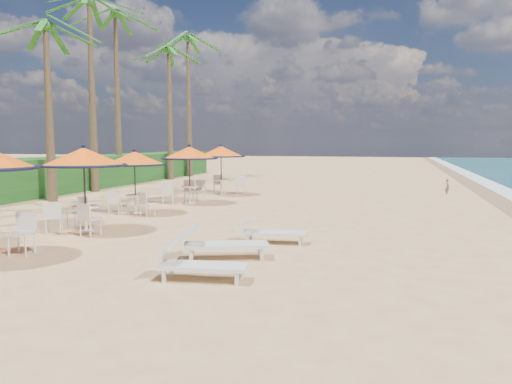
% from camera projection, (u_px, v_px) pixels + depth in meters
% --- Properties ---
extents(ground, '(160.00, 160.00, 0.00)m').
position_uv_depth(ground, '(196.00, 273.00, 10.00)').
color(ground, tan).
rests_on(ground, ground).
extents(scrub_hedge, '(3.00, 40.00, 1.80)m').
position_uv_depth(scrub_hedge, '(25.00, 178.00, 24.12)').
color(scrub_hedge, '#194716').
rests_on(scrub_hedge, ground).
extents(station_1, '(2.46, 2.46, 2.56)m').
position_uv_depth(station_1, '(82.00, 168.00, 14.45)').
color(station_1, black).
rests_on(station_1, ground).
extents(station_2, '(2.28, 2.28, 2.37)m').
position_uv_depth(station_2, '(134.00, 164.00, 18.10)').
color(station_2, black).
rests_on(station_2, ground).
extents(station_3, '(2.43, 2.43, 2.53)m').
position_uv_depth(station_3, '(189.00, 160.00, 21.28)').
color(station_3, black).
rests_on(station_3, ground).
extents(station_4, '(2.41, 2.41, 2.52)m').
position_uv_depth(station_4, '(222.00, 156.00, 24.74)').
color(station_4, black).
rests_on(station_4, ground).
extents(lounger_near, '(2.02, 0.88, 0.70)m').
position_uv_depth(lounger_near, '(192.00, 263.00, 9.44)').
color(lounger_near, silver).
rests_on(lounger_near, ground).
extents(lounger_mid, '(2.30, 1.42, 0.79)m').
position_uv_depth(lounger_mid, '(216.00, 243.00, 11.17)').
color(lounger_mid, silver).
rests_on(lounger_mid, ground).
extents(lounger_far, '(1.96, 0.79, 0.68)m').
position_uv_depth(lounger_far, '(267.00, 231.00, 12.94)').
color(lounger_far, silver).
rests_on(lounger_far, ground).
extents(palm_3, '(5.00, 5.00, 7.87)m').
position_uv_depth(palm_3, '(46.00, 36.00, 21.32)').
color(palm_3, brown).
rests_on(palm_3, ground).
extents(palm_4, '(5.00, 5.00, 10.11)m').
position_uv_depth(palm_4, '(89.00, 12.00, 25.59)').
color(palm_4, brown).
rests_on(palm_4, ground).
extents(palm_5, '(5.00, 5.00, 10.66)m').
position_uv_depth(palm_5, '(115.00, 24.00, 30.30)').
color(palm_5, brown).
rests_on(palm_5, ground).
extents(palm_6, '(5.00, 5.00, 9.18)m').
position_uv_depth(palm_6, '(169.00, 57.00, 34.12)').
color(palm_6, brown).
rests_on(palm_6, ground).
extents(palm_7, '(5.00, 5.00, 10.61)m').
position_uv_depth(palm_7, '(188.00, 47.00, 37.26)').
color(palm_7, brown).
rests_on(palm_7, ground).
extents(person, '(0.26, 0.34, 0.85)m').
position_uv_depth(person, '(447.00, 186.00, 24.89)').
color(person, '#8D6747').
rests_on(person, ground).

